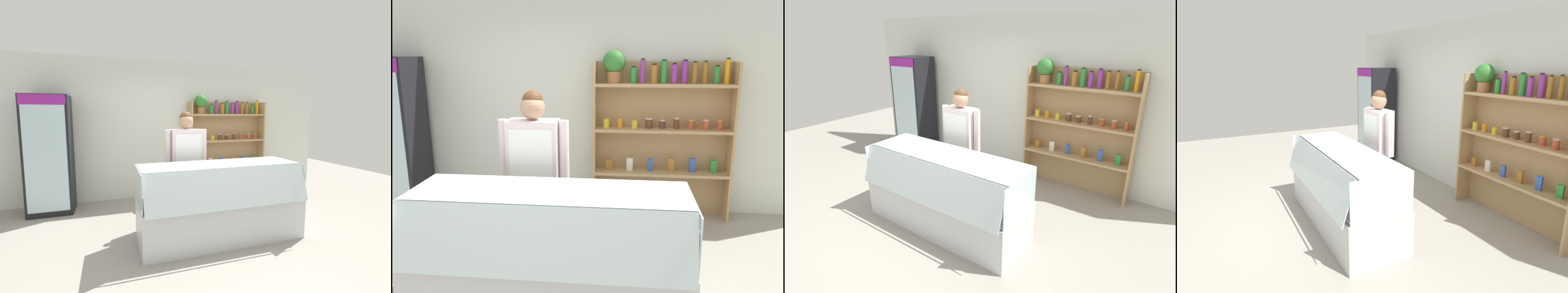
% 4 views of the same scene
% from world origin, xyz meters
% --- Properties ---
extents(ground_plane, '(12.00, 12.00, 0.00)m').
position_xyz_m(ground_plane, '(0.00, 0.00, 0.00)').
color(ground_plane, gray).
extents(back_wall, '(6.80, 0.10, 2.70)m').
position_xyz_m(back_wall, '(0.00, 2.23, 1.35)').
color(back_wall, silver).
rests_on(back_wall, ground).
extents(drinks_fridge, '(0.69, 0.56, 1.97)m').
position_xyz_m(drinks_fridge, '(-2.21, 1.80, 0.98)').
color(drinks_fridge, black).
rests_on(drinks_fridge, ground).
extents(shelving_unit, '(1.66, 0.29, 2.05)m').
position_xyz_m(shelving_unit, '(1.05, 2.03, 1.16)').
color(shelving_unit, tan).
rests_on(shelving_unit, ground).
extents(deli_display_case, '(2.14, 0.81, 1.01)m').
position_xyz_m(deli_display_case, '(0.10, 0.05, 0.31)').
color(deli_display_case, silver).
rests_on(deli_display_case, ground).
extents(shop_clerk, '(0.65, 0.25, 1.69)m').
position_xyz_m(shop_clerk, '(-0.16, 0.73, 1.01)').
color(shop_clerk, '#4C4233').
rests_on(shop_clerk, ground).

